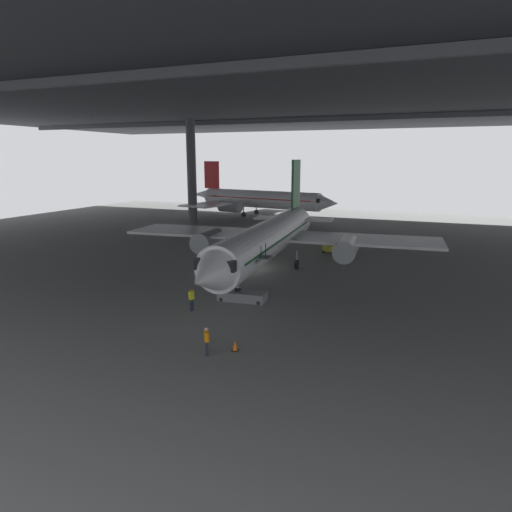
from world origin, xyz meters
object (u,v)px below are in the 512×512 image
(traffic_cone_orange, at_px, (235,346))
(boarding_stairs, at_px, (243,291))
(airplane_main, at_px, (269,238))
(crew_worker_near_nose, at_px, (207,339))
(crew_worker_by_stairs, at_px, (192,298))
(baggage_tug, at_px, (332,247))
(airplane_distant, at_px, (258,199))

(traffic_cone_orange, bearing_deg, boarding_stairs, 110.63)
(airplane_main, bearing_deg, crew_worker_near_nose, -80.07)
(crew_worker_by_stairs, xyz_separation_m, baggage_tug, (4.63, 23.89, -0.45))
(airplane_main, bearing_deg, traffic_cone_orange, -75.77)
(boarding_stairs, xyz_separation_m, baggage_tug, (2.22, 20.32, -0.19))
(airplane_main, height_order, crew_worker_near_nose, airplane_main)
(crew_worker_near_nose, height_order, traffic_cone_orange, crew_worker_near_nose)
(traffic_cone_orange, height_order, baggage_tug, baggage_tug)
(crew_worker_near_nose, relative_size, crew_worker_by_stairs, 0.95)
(boarding_stairs, relative_size, baggage_tug, 1.81)
(traffic_cone_orange, bearing_deg, airplane_distant, 110.52)
(boarding_stairs, bearing_deg, crew_worker_by_stairs, -123.98)
(baggage_tug, bearing_deg, traffic_cone_orange, -88.04)
(airplane_distant, bearing_deg, boarding_stairs, -69.50)
(crew_worker_near_nose, bearing_deg, boarding_stairs, 101.85)
(traffic_cone_orange, bearing_deg, crew_worker_near_nose, -136.24)
(airplane_main, xyz_separation_m, boarding_stairs, (1.25, -9.04, -2.54))
(crew_worker_near_nose, xyz_separation_m, crew_worker_by_stairs, (-4.44, 6.08, 0.06))
(airplane_main, height_order, traffic_cone_orange, airplane_main)
(airplane_distant, height_order, traffic_cone_orange, airplane_distant)
(airplane_main, height_order, baggage_tug, airplane_main)
(crew_worker_near_nose, relative_size, traffic_cone_orange, 2.69)
(airplane_main, distance_m, baggage_tug, 12.11)
(traffic_cone_orange, relative_size, baggage_tug, 0.25)
(airplane_main, xyz_separation_m, baggage_tug, (3.47, 11.28, -2.73))
(traffic_cone_orange, distance_m, baggage_tug, 28.86)
(airplane_main, relative_size, crew_worker_near_nose, 20.25)
(crew_worker_by_stairs, height_order, baggage_tug, crew_worker_by_stairs)
(boarding_stairs, distance_m, crew_worker_near_nose, 9.87)
(traffic_cone_orange, bearing_deg, airplane_main, 104.23)
(traffic_cone_orange, bearing_deg, crew_worker_by_stairs, 138.63)
(boarding_stairs, distance_m, traffic_cone_orange, 9.12)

